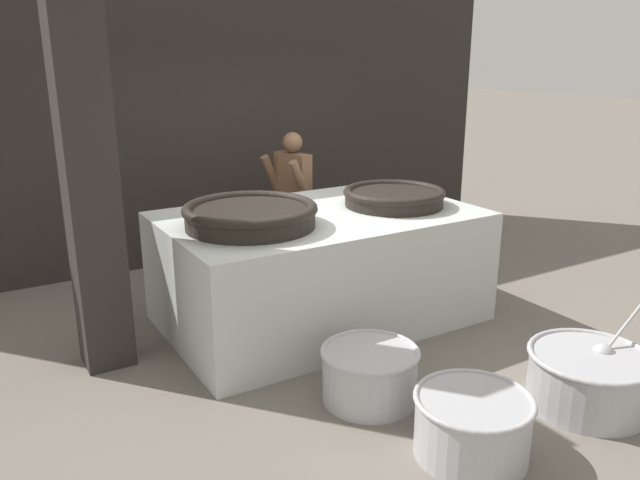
{
  "coord_description": "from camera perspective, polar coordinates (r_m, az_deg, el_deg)",
  "views": [
    {
      "loc": [
        -2.86,
        -4.75,
        2.46
      ],
      "look_at": [
        0.0,
        0.0,
        0.78
      ],
      "focal_mm": 35.0,
      "sensor_mm": 36.0,
      "label": 1
    }
  ],
  "objects": [
    {
      "name": "giant_wok_near",
      "position": [
        5.27,
        -6.39,
        2.34
      ],
      "size": [
        1.14,
        1.14,
        0.2
      ],
      "color": "black",
      "rests_on": "hearth_platform"
    },
    {
      "name": "back_wall",
      "position": [
        7.76,
        -9.51,
        11.63
      ],
      "size": [
        7.97,
        0.24,
        3.58
      ],
      "primitive_type": "cube",
      "color": "#2D2826",
      "rests_on": "ground_plane"
    },
    {
      "name": "hearth_platform",
      "position": [
        5.88,
        0.0,
        -2.44
      ],
      "size": [
        2.85,
        1.78,
        1.05
      ],
      "color": "silver",
      "rests_on": "ground_plane"
    },
    {
      "name": "giant_wok_far",
      "position": [
        6.02,
        6.78,
        3.98
      ],
      "size": [
        0.97,
        0.97,
        0.17
      ],
      "color": "black",
      "rests_on": "hearth_platform"
    },
    {
      "name": "ground_plane",
      "position": [
        6.07,
        0.0,
        -7.1
      ],
      "size": [
        60.0,
        60.0,
        0.0
      ],
      "primitive_type": "plane",
      "color": "slate"
    },
    {
      "name": "cook",
      "position": [
        7.16,
        -2.52,
        3.96
      ],
      "size": [
        0.45,
        0.63,
        1.61
      ],
      "rotation": [
        0.0,
        0.0,
        3.38
      ],
      "color": "brown",
      "rests_on": "ground_plane"
    },
    {
      "name": "support_pillar",
      "position": [
        5.03,
        -20.63,
        8.08
      ],
      "size": [
        0.38,
        0.38,
        3.58
      ],
      "primitive_type": "cube",
      "color": "#2D2826",
      "rests_on": "ground_plane"
    },
    {
      "name": "prep_bowl_meat",
      "position": [
        4.19,
        13.75,
        -15.94
      ],
      "size": [
        0.76,
        0.76,
        0.41
      ],
      "color": "#B7B7BC",
      "rests_on": "ground_plane"
    },
    {
      "name": "prep_bowl_extra",
      "position": [
        4.66,
        4.57,
        -11.94
      ],
      "size": [
        0.73,
        0.73,
        0.4
      ],
      "color": "#B7B7BC",
      "rests_on": "ground_plane"
    },
    {
      "name": "prep_bowl_vegetables",
      "position": [
        4.96,
        23.34,
        -11.38
      ],
      "size": [
        1.14,
        0.88,
        0.77
      ],
      "color": "#B7B7BC",
      "rests_on": "ground_plane"
    }
  ]
}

